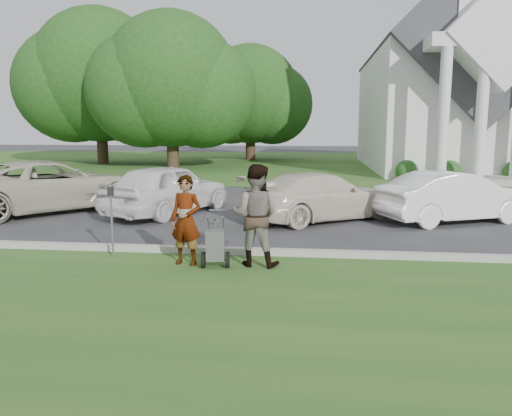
% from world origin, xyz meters
% --- Properties ---
extents(ground, '(120.00, 120.00, 0.00)m').
position_xyz_m(ground, '(0.00, 0.00, 0.00)').
color(ground, '#333335').
rests_on(ground, ground).
extents(grass_strip, '(80.00, 7.00, 0.01)m').
position_xyz_m(grass_strip, '(0.00, -3.00, 0.01)').
color(grass_strip, '#25591E').
rests_on(grass_strip, ground).
extents(church_lawn, '(80.00, 30.00, 0.01)m').
position_xyz_m(church_lawn, '(0.00, 27.00, 0.01)').
color(church_lawn, '#25591E').
rests_on(church_lawn, ground).
extents(curb, '(80.00, 0.18, 0.15)m').
position_xyz_m(curb, '(0.00, 0.55, 0.07)').
color(curb, '#9E9E93').
rests_on(curb, ground).
extents(church, '(9.19, 19.00, 24.10)m').
position_xyz_m(church, '(9.00, 23.11, 5.94)').
color(church, white).
rests_on(church, ground).
extents(tree_left, '(10.63, 8.40, 9.71)m').
position_xyz_m(tree_left, '(-8.01, 21.99, 5.11)').
color(tree_left, '#332316').
rests_on(tree_left, ground).
extents(tree_far, '(11.64, 9.20, 10.73)m').
position_xyz_m(tree_far, '(-14.01, 24.99, 5.69)').
color(tree_far, '#332316').
rests_on(tree_far, ground).
extents(tree_back, '(9.61, 7.60, 8.89)m').
position_xyz_m(tree_back, '(-4.01, 29.99, 4.73)').
color(tree_back, '#332316').
rests_on(tree_back, ground).
extents(striping_cart, '(0.56, 1.08, 0.96)m').
position_xyz_m(striping_cart, '(-0.82, -0.43, 0.41)').
color(striping_cart, black).
rests_on(striping_cart, ground).
extents(person_left, '(0.69, 0.53, 1.70)m').
position_xyz_m(person_left, '(-1.40, -0.29, 0.85)').
color(person_left, '#999999').
rests_on(person_left, ground).
extents(person_right, '(1.02, 0.85, 1.91)m').
position_xyz_m(person_right, '(-0.10, -0.20, 0.95)').
color(person_right, '#999999').
rests_on(person_right, ground).
extents(parking_meter_near, '(0.11, 0.09, 1.46)m').
position_xyz_m(parking_meter_near, '(-3.01, 0.07, 0.92)').
color(parking_meter_near, gray).
rests_on(parking_meter_near, ground).
extents(car_a, '(5.67, 6.05, 1.58)m').
position_xyz_m(car_a, '(-7.13, 5.25, 0.79)').
color(car_a, beige).
rests_on(car_a, ground).
extents(car_b, '(3.36, 4.83, 1.53)m').
position_xyz_m(car_b, '(-3.37, 5.16, 0.76)').
color(car_b, white).
rests_on(car_b, ground).
extents(car_c, '(4.81, 4.23, 1.33)m').
position_xyz_m(car_c, '(1.18, 4.68, 0.67)').
color(car_c, beige).
rests_on(car_c, ground).
extents(car_d, '(4.47, 3.04, 1.39)m').
position_xyz_m(car_d, '(4.81, 4.77, 0.70)').
color(car_d, white).
rests_on(car_d, ground).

